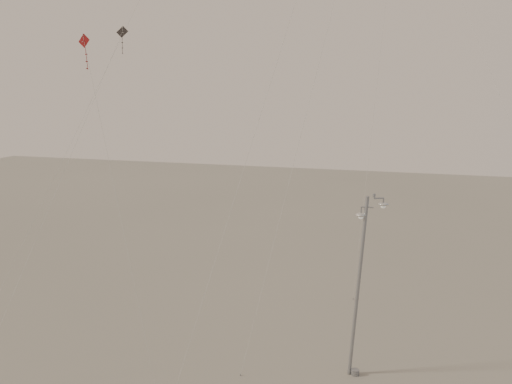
# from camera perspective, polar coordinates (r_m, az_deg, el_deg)

# --- Properties ---
(street_lamp) EXTENTS (1.73, 0.82, 9.71)m
(street_lamp) POSITION_cam_1_polar(r_m,az_deg,el_deg) (29.71, 10.44, -8.73)
(street_lamp) COLOR gray
(street_lamp) RESTS_ON ground
(kite_3) EXTENTS (3.93, 1.11, 17.24)m
(kite_3) POSITION_cam_1_polar(r_m,az_deg,el_deg) (27.25, -15.00, 5.47)
(kite_3) COLOR maroon
(kite_3) RESTS_ON ground
(kite_4) EXTENTS (10.36, 9.99, 24.80)m
(kite_4) POSITION_cam_1_polar(r_m,az_deg,el_deg) (33.91, 20.14, 16.70)
(kite_4) COLOR #332D2B
(kite_4) RESTS_ON ground
(kite_6) EXTENTS (3.62, 10.46, 18.32)m
(kite_6) POSITION_cam_1_polar(r_m,az_deg,el_deg) (33.40, -16.36, 7.60)
(kite_6) COLOR #332D2B
(kite_6) RESTS_ON ground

